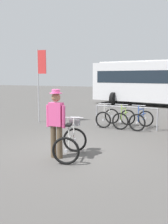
# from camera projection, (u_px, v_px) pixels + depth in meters

# --- Properties ---
(ground_plane) EXTENTS (80.00, 80.00, 0.00)m
(ground_plane) POSITION_uv_depth(u_px,v_px,m) (70.00, 150.00, 7.02)
(ground_plane) COLOR #514F4C
(bike_rack_rail) EXTENTS (2.51, 0.15, 0.88)m
(bike_rack_rail) POSITION_uv_depth(u_px,v_px,m) (126.00, 112.00, 9.80)
(bike_rack_rail) COLOR #99999E
(bike_rack_rail) RESTS_ON ground
(racked_bike_white) EXTENTS (0.70, 1.12, 0.97)m
(racked_bike_white) POSITION_uv_depth(u_px,v_px,m) (108.00, 117.00, 10.34)
(racked_bike_white) COLOR black
(racked_bike_white) RESTS_ON ground
(racked_bike_lime) EXTENTS (0.69, 1.10, 0.97)m
(racked_bike_lime) POSITION_uv_depth(u_px,v_px,m) (124.00, 118.00, 10.04)
(racked_bike_lime) COLOR black
(racked_bike_lime) RESTS_ON ground
(racked_bike_blue) EXTENTS (0.80, 1.18, 0.97)m
(racked_bike_blue) POSITION_uv_depth(u_px,v_px,m) (141.00, 120.00, 9.74)
(racked_bike_blue) COLOR black
(racked_bike_blue) RESTS_ON ground
(featured_bicycle) EXTENTS (0.90, 1.25, 0.97)m
(featured_bicycle) POSITION_uv_depth(u_px,v_px,m) (71.00, 140.00, 6.35)
(featured_bicycle) COLOR black
(featured_bicycle) RESTS_ON ground
(person_with_featured_bike) EXTENTS (0.53, 0.32, 1.72)m
(person_with_featured_bike) POSITION_uv_depth(u_px,v_px,m) (56.00, 121.00, 6.20)
(person_with_featured_bike) COLOR brown
(person_with_featured_bike) RESTS_ON ground
(bus_distant) EXTENTS (10.28, 4.49, 3.08)m
(bus_distant) POSITION_uv_depth(u_px,v_px,m) (165.00, 81.00, 17.00)
(bus_distant) COLOR silver
(bus_distant) RESTS_ON ground
(banner_flag) EXTENTS (0.45, 0.05, 3.20)m
(banner_flag) POSITION_uv_depth(u_px,v_px,m) (40.00, 72.00, 10.86)
(banner_flag) COLOR #B2B2B7
(banner_flag) RESTS_ON ground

